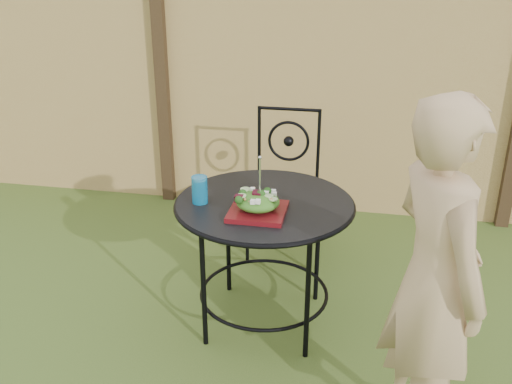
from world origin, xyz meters
TOP-DOWN VIEW (x-y plane):
  - fence at (-0.00, 2.19)m, footprint 8.00×0.12m
  - patio_table at (-0.23, 0.64)m, footprint 0.92×0.92m
  - patio_chair at (-0.25, 1.49)m, footprint 0.46×0.46m
  - diner at (0.55, 0.01)m, footprint 0.55×0.64m
  - salad_plate at (-0.24, 0.49)m, footprint 0.27×0.27m
  - salad at (-0.24, 0.49)m, footprint 0.21×0.21m
  - fork at (-0.23, 0.49)m, footprint 0.01×0.01m
  - drinking_glass at (-0.55, 0.56)m, footprint 0.08×0.08m

SIDE VIEW (x-z plane):
  - patio_chair at x=-0.25m, z-range 0.03..0.98m
  - patio_table at x=-0.23m, z-range 0.22..0.95m
  - salad_plate at x=-0.24m, z-range 0.72..0.75m
  - diner at x=0.55m, z-range 0.00..1.47m
  - salad at x=-0.24m, z-range 0.75..0.83m
  - drinking_glass at x=-0.55m, z-range 0.72..0.86m
  - fork at x=-0.23m, z-range 0.83..1.01m
  - fence at x=0.00m, z-range 0.00..1.90m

